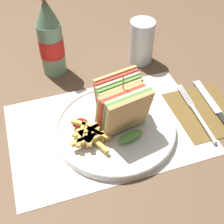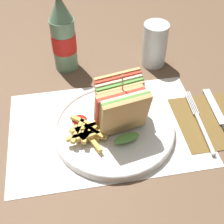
{
  "view_description": "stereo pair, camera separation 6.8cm",
  "coord_description": "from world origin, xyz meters",
  "px_view_note": "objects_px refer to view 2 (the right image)",
  "views": [
    {
      "loc": [
        -0.17,
        -0.45,
        0.53
      ],
      "look_at": [
        -0.02,
        0.01,
        0.04
      ],
      "focal_mm": 50.0,
      "sensor_mm": 36.0,
      "label": 1
    },
    {
      "loc": [
        -0.1,
        -0.46,
        0.53
      ],
      "look_at": [
        -0.02,
        0.01,
        0.04
      ],
      "focal_mm": 50.0,
      "sensor_mm": 36.0,
      "label": 2
    }
  ],
  "objects_px": {
    "coke_bottle_near": "(63,35)",
    "glass_near": "(154,47)",
    "plate_main": "(114,128)",
    "knife": "(221,119)",
    "fork": "(202,126)",
    "club_sandwich": "(121,107)"
  },
  "relations": [
    {
      "from": "coke_bottle_near",
      "to": "glass_near",
      "type": "xyz_separation_m",
      "value": [
        0.24,
        -0.03,
        -0.05
      ]
    },
    {
      "from": "fork",
      "to": "coke_bottle_near",
      "type": "xyz_separation_m",
      "value": [
        -0.28,
        0.29,
        0.09
      ]
    },
    {
      "from": "fork",
      "to": "glass_near",
      "type": "bearing_deg",
      "value": 102.44
    },
    {
      "from": "club_sandwich",
      "to": "glass_near",
      "type": "height_order",
      "value": "club_sandwich"
    },
    {
      "from": "club_sandwich",
      "to": "knife",
      "type": "bearing_deg",
      "value": -3.88
    },
    {
      "from": "glass_near",
      "to": "coke_bottle_near",
      "type": "bearing_deg",
      "value": 173.73
    },
    {
      "from": "club_sandwich",
      "to": "glass_near",
      "type": "xyz_separation_m",
      "value": [
        0.14,
        0.23,
        -0.02
      ]
    },
    {
      "from": "fork",
      "to": "coke_bottle_near",
      "type": "distance_m",
      "value": 0.41
    },
    {
      "from": "fork",
      "to": "glass_near",
      "type": "distance_m",
      "value": 0.27
    },
    {
      "from": "plate_main",
      "to": "fork",
      "type": "relative_size",
      "value": 1.38
    },
    {
      "from": "knife",
      "to": "coke_bottle_near",
      "type": "bearing_deg",
      "value": 144.3
    },
    {
      "from": "coke_bottle_near",
      "to": "glass_near",
      "type": "distance_m",
      "value": 0.24
    },
    {
      "from": "plate_main",
      "to": "coke_bottle_near",
      "type": "bearing_deg",
      "value": 108.34
    },
    {
      "from": "coke_bottle_near",
      "to": "glass_near",
      "type": "relative_size",
      "value": 1.92
    },
    {
      "from": "plate_main",
      "to": "knife",
      "type": "relative_size",
      "value": 1.34
    },
    {
      "from": "knife",
      "to": "coke_bottle_near",
      "type": "distance_m",
      "value": 0.44
    },
    {
      "from": "plate_main",
      "to": "fork",
      "type": "distance_m",
      "value": 0.2
    },
    {
      "from": "plate_main",
      "to": "glass_near",
      "type": "bearing_deg",
      "value": 56.24
    },
    {
      "from": "club_sandwich",
      "to": "fork",
      "type": "height_order",
      "value": "club_sandwich"
    },
    {
      "from": "knife",
      "to": "coke_bottle_near",
      "type": "height_order",
      "value": "coke_bottle_near"
    },
    {
      "from": "fork",
      "to": "coke_bottle_near",
      "type": "bearing_deg",
      "value": 137.71
    },
    {
      "from": "fork",
      "to": "knife",
      "type": "height_order",
      "value": "fork"
    }
  ]
}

